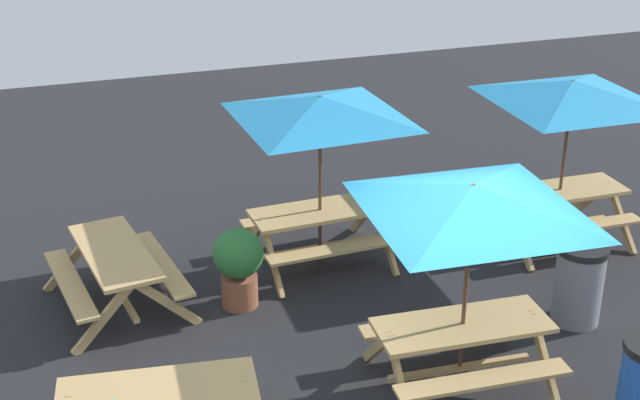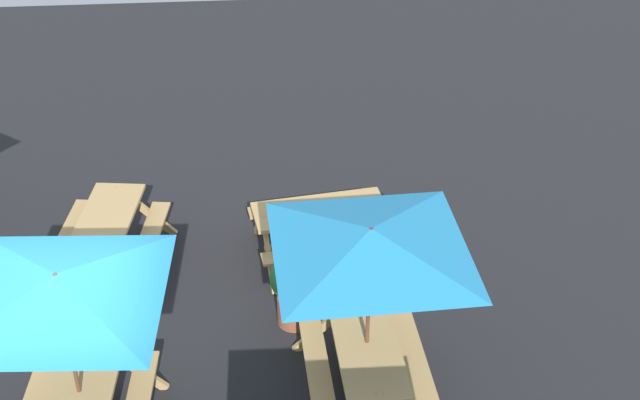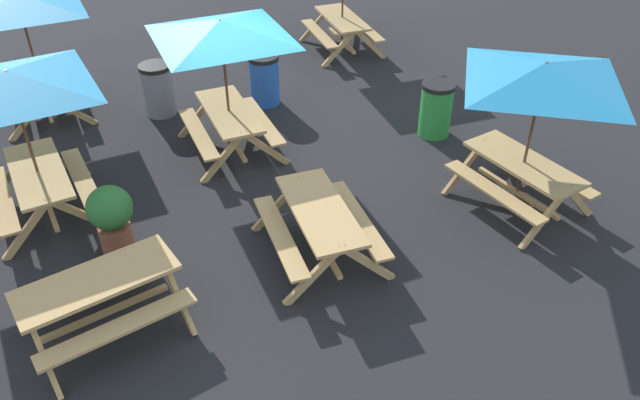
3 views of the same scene
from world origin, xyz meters
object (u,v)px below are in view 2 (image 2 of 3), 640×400
object	(u,v)px
picnic_table_0	(320,221)
picnic_table_6	(60,300)
picnic_table_2	(107,232)
potted_plant_0	(294,286)
picnic_table_1	(370,253)

from	to	relation	value
picnic_table_0	picnic_table_6	distance (m)	4.43
picnic_table_2	potted_plant_0	distance (m)	2.79
picnic_table_0	potted_plant_0	world-z (taller)	potted_plant_0
potted_plant_0	picnic_table_2	bearing A→B (deg)	-119.03
picnic_table_6	potted_plant_0	xyz separation A→B (m)	(-1.77, 2.33, -1.42)
picnic_table_1	picnic_table_2	bearing A→B (deg)	-132.05
picnic_table_0	picnic_table_6	size ratio (longest dim) A/B	0.70
picnic_table_1	picnic_table_0	bearing A→B (deg)	-175.94
picnic_table_2	picnic_table_0	bearing A→B (deg)	98.40
picnic_table_1	picnic_table_2	xyz separation A→B (m)	(-2.63, -3.17, -1.43)
picnic_table_1	picnic_table_6	bearing A→B (deg)	-83.23
picnic_table_1	potted_plant_0	xyz separation A→B (m)	(-1.27, -0.73, -1.42)
potted_plant_0	picnic_table_0	bearing A→B (deg)	162.76
picnic_table_2	potted_plant_0	world-z (taller)	potted_plant_0
picnic_table_0	picnic_table_1	xyz separation A→B (m)	(2.66, 0.30, 1.43)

